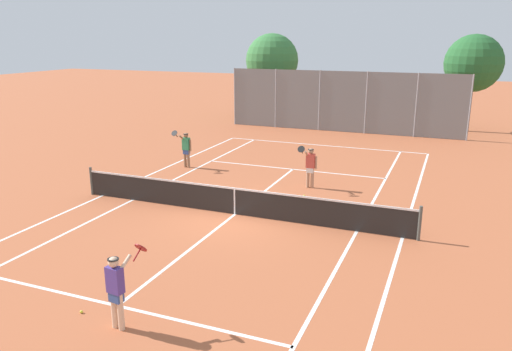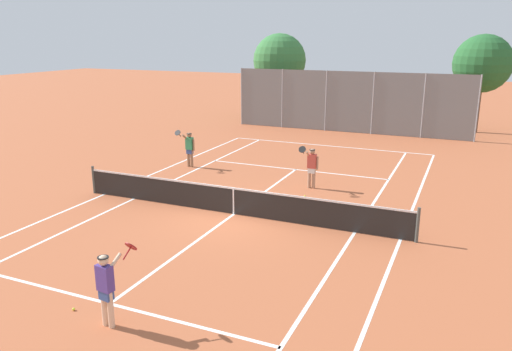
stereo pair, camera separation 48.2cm
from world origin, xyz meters
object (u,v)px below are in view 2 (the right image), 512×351
object	(u,v)px
player_far_left	(189,147)
tree_behind_left	(280,62)
loose_tennis_ball_0	(305,196)
player_far_right	(312,166)
loose_tennis_ball_2	(74,309)
tennis_net	(234,200)
tree_behind_right	(481,65)
player_near_side	(106,285)

from	to	relation	value
player_far_left	tree_behind_left	size ratio (longest dim) A/B	0.29
loose_tennis_ball_0	player_far_right	bearing A→B (deg)	96.04
loose_tennis_ball_2	player_far_right	bearing A→B (deg)	79.42
tennis_net	tree_behind_right	bearing A→B (deg)	69.62
tennis_net	loose_tennis_ball_0	size ratio (longest dim) A/B	181.82
loose_tennis_ball_2	tree_behind_right	world-z (taller)	tree_behind_right
player_far_left	loose_tennis_ball_2	bearing A→B (deg)	-70.92
player_far_right	tree_behind_left	distance (m)	17.75
player_far_right	tree_behind_left	bearing A→B (deg)	115.18
tennis_net	tree_behind_left	distance (m)	20.94
player_far_right	loose_tennis_ball_2	world-z (taller)	player_far_right
player_far_right	loose_tennis_ball_2	xyz separation A→B (m)	(-2.03, -10.89, -0.89)
tennis_net	player_far_right	size ratio (longest dim) A/B	6.76
tennis_net	loose_tennis_ball_2	world-z (taller)	tennis_net
tennis_net	loose_tennis_ball_2	distance (m)	6.98
player_near_side	player_far_right	bearing A→B (deg)	85.24
tennis_net	player_near_side	xyz separation A→B (m)	(0.57, -7.10, 0.42)
player_near_side	player_far_right	size ratio (longest dim) A/B	1.00
player_far_left	loose_tennis_ball_0	bearing A→B (deg)	-19.00
player_near_side	loose_tennis_ball_0	xyz separation A→B (m)	(1.04, 9.87, -0.89)
tree_behind_right	loose_tennis_ball_0	bearing A→B (deg)	-108.59
player_far_right	tree_behind_right	distance (m)	16.86
player_near_side	loose_tennis_ball_0	bearing A→B (deg)	83.97
player_near_side	tree_behind_right	distance (m)	27.57
loose_tennis_ball_2	tree_behind_left	size ratio (longest dim) A/B	0.01
player_far_right	loose_tennis_ball_0	xyz separation A→B (m)	(0.12, -1.17, -0.89)
loose_tennis_ball_0	tree_behind_right	xyz separation A→B (m)	(5.62, 16.70, 4.10)
player_near_side	tree_behind_left	world-z (taller)	tree_behind_left
player_far_left	loose_tennis_ball_2	size ratio (longest dim) A/B	26.88
player_far_left	tennis_net	bearing A→B (deg)	-46.69
loose_tennis_ball_0	loose_tennis_ball_2	bearing A→B (deg)	-102.52
player_far_left	tree_behind_right	bearing A→B (deg)	50.75
player_far_right	loose_tennis_ball_2	bearing A→B (deg)	-100.58
player_far_right	tree_behind_left	world-z (taller)	tree_behind_left
player_far_left	loose_tennis_ball_2	distance (m)	12.59
tennis_net	tree_behind_left	bearing A→B (deg)	106.74
tree_behind_left	loose_tennis_ball_0	bearing A→B (deg)	-66.01
player_far_left	player_far_right	world-z (taller)	same
loose_tennis_ball_0	player_near_side	bearing A→B (deg)	-96.03
tree_behind_left	player_far_right	bearing A→B (deg)	-64.82
player_far_left	player_far_right	size ratio (longest dim) A/B	1.00
player_near_side	loose_tennis_ball_2	distance (m)	1.44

